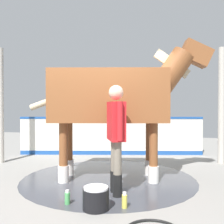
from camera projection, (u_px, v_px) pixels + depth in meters
ground_plane at (99, 184)px, 4.76m from camera, size 16.00×16.00×0.02m
wet_patch at (109, 178)px, 5.10m from camera, size 3.39×3.39×0.00m
barrier_wall at (111, 137)px, 7.65m from camera, size 1.36×5.25×1.12m
roof_post_near at (221, 106)px, 6.45m from camera, size 0.16×0.16×2.89m
roof_post_far at (0, 106)px, 6.53m from camera, size 0.16×0.16×2.89m
horse at (115, 98)px, 5.07m from camera, size 1.49×3.52×2.73m
handler at (116, 131)px, 4.17m from camera, size 0.64×0.41×1.76m
wash_bucket at (96, 198)px, 3.56m from camera, size 0.37×0.37×0.31m
bottle_shampoo at (124, 201)px, 3.60m from camera, size 0.08×0.08×0.23m
bottle_spray at (67, 198)px, 3.75m from camera, size 0.08×0.08×0.21m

